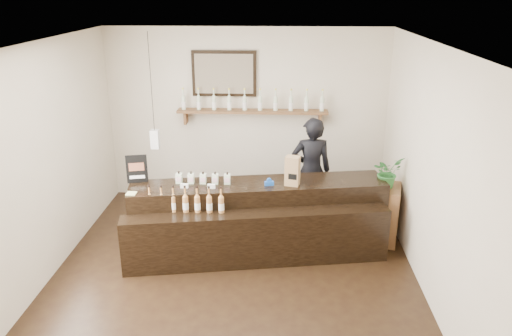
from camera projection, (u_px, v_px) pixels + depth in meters
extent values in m
plane|color=black|center=(234.00, 273.00, 6.24)|extent=(5.00, 5.00, 0.00)
plane|color=beige|center=(247.00, 115.00, 8.10)|extent=(4.50, 0.00, 4.50)
plane|color=beige|center=(199.00, 294.00, 3.41)|extent=(4.50, 0.00, 4.50)
plane|color=beige|center=(42.00, 165.00, 5.86)|extent=(0.00, 5.00, 5.00)
plane|color=beige|center=(430.00, 171.00, 5.66)|extent=(0.00, 5.00, 5.00)
plane|color=white|center=(230.00, 44.00, 5.27)|extent=(5.00, 5.00, 0.00)
cube|color=brown|center=(252.00, 111.00, 7.94)|extent=(2.40, 0.25, 0.04)
cube|color=brown|center=(186.00, 117.00, 8.06)|extent=(0.04, 0.20, 0.20)
cube|color=brown|center=(320.00, 119.00, 7.96)|extent=(0.04, 0.20, 0.20)
cube|color=black|center=(224.00, 74.00, 7.85)|extent=(1.02, 0.04, 0.72)
cube|color=#463D2D|center=(224.00, 74.00, 7.83)|extent=(0.92, 0.01, 0.62)
cube|color=white|center=(155.00, 139.00, 7.37)|extent=(0.12, 0.12, 0.28)
cylinder|color=black|center=(151.00, 82.00, 7.08)|extent=(0.01, 0.01, 1.41)
cylinder|color=beige|center=(184.00, 103.00, 7.95)|extent=(0.07, 0.07, 0.20)
cone|color=beige|center=(183.00, 95.00, 7.90)|extent=(0.07, 0.07, 0.05)
cylinder|color=beige|center=(183.00, 91.00, 7.88)|extent=(0.02, 0.02, 0.07)
cylinder|color=gold|center=(183.00, 89.00, 7.87)|extent=(0.03, 0.03, 0.02)
cylinder|color=white|center=(184.00, 104.00, 7.95)|extent=(0.07, 0.07, 0.09)
cylinder|color=beige|center=(199.00, 103.00, 7.94)|extent=(0.07, 0.07, 0.20)
cone|color=beige|center=(198.00, 95.00, 7.89)|extent=(0.07, 0.07, 0.05)
cylinder|color=beige|center=(198.00, 92.00, 7.87)|extent=(0.02, 0.02, 0.07)
cylinder|color=gold|center=(198.00, 89.00, 7.86)|extent=(0.03, 0.03, 0.02)
cylinder|color=white|center=(199.00, 105.00, 7.94)|extent=(0.07, 0.07, 0.09)
cylinder|color=beige|center=(214.00, 103.00, 7.93)|extent=(0.07, 0.07, 0.20)
cone|color=beige|center=(214.00, 96.00, 7.88)|extent=(0.07, 0.07, 0.05)
cylinder|color=beige|center=(214.00, 92.00, 7.86)|extent=(0.02, 0.02, 0.07)
cylinder|color=gold|center=(214.00, 89.00, 7.84)|extent=(0.03, 0.03, 0.02)
cylinder|color=white|center=(214.00, 105.00, 7.93)|extent=(0.07, 0.07, 0.09)
cylinder|color=beige|center=(229.00, 104.00, 7.91)|extent=(0.07, 0.07, 0.20)
cone|color=beige|center=(229.00, 96.00, 7.87)|extent=(0.07, 0.07, 0.05)
cylinder|color=beige|center=(229.00, 92.00, 7.85)|extent=(0.02, 0.02, 0.07)
cylinder|color=gold|center=(229.00, 89.00, 7.83)|extent=(0.03, 0.03, 0.02)
cylinder|color=white|center=(229.00, 105.00, 7.92)|extent=(0.07, 0.07, 0.09)
cylinder|color=beige|center=(245.00, 104.00, 7.90)|extent=(0.07, 0.07, 0.20)
cone|color=beige|center=(245.00, 96.00, 7.86)|extent=(0.07, 0.07, 0.05)
cylinder|color=beige|center=(245.00, 92.00, 7.84)|extent=(0.02, 0.02, 0.07)
cylinder|color=gold|center=(245.00, 89.00, 7.82)|extent=(0.03, 0.03, 0.02)
cylinder|color=white|center=(245.00, 105.00, 7.91)|extent=(0.07, 0.07, 0.09)
cylinder|color=beige|center=(260.00, 104.00, 7.89)|extent=(0.07, 0.07, 0.20)
cone|color=beige|center=(260.00, 96.00, 7.85)|extent=(0.07, 0.07, 0.05)
cylinder|color=beige|center=(260.00, 92.00, 7.83)|extent=(0.02, 0.02, 0.07)
cylinder|color=gold|center=(260.00, 89.00, 7.81)|extent=(0.03, 0.03, 0.02)
cylinder|color=white|center=(260.00, 105.00, 7.90)|extent=(0.07, 0.07, 0.09)
cylinder|color=beige|center=(275.00, 104.00, 7.88)|extent=(0.07, 0.07, 0.20)
cone|color=beige|center=(276.00, 96.00, 7.84)|extent=(0.07, 0.07, 0.05)
cylinder|color=beige|center=(276.00, 92.00, 7.82)|extent=(0.02, 0.02, 0.07)
cylinder|color=gold|center=(276.00, 89.00, 7.80)|extent=(0.03, 0.03, 0.02)
cylinder|color=white|center=(275.00, 105.00, 7.89)|extent=(0.07, 0.07, 0.09)
cylinder|color=beige|center=(291.00, 104.00, 7.87)|extent=(0.07, 0.07, 0.20)
cone|color=beige|center=(291.00, 96.00, 7.83)|extent=(0.07, 0.07, 0.05)
cylinder|color=beige|center=(291.00, 93.00, 7.81)|extent=(0.02, 0.02, 0.07)
cylinder|color=gold|center=(291.00, 90.00, 7.79)|extent=(0.03, 0.03, 0.02)
cylinder|color=white|center=(291.00, 105.00, 7.88)|extent=(0.07, 0.07, 0.09)
cylinder|color=beige|center=(306.00, 104.00, 7.86)|extent=(0.07, 0.07, 0.20)
cone|color=beige|center=(307.00, 96.00, 7.82)|extent=(0.07, 0.07, 0.05)
cylinder|color=beige|center=(307.00, 93.00, 7.80)|extent=(0.02, 0.02, 0.07)
cylinder|color=gold|center=(307.00, 90.00, 7.78)|extent=(0.03, 0.03, 0.02)
cylinder|color=white|center=(306.00, 106.00, 7.87)|extent=(0.07, 0.07, 0.09)
cylinder|color=beige|center=(322.00, 105.00, 7.85)|extent=(0.07, 0.07, 0.20)
cone|color=beige|center=(322.00, 97.00, 7.81)|extent=(0.07, 0.07, 0.05)
cylinder|color=beige|center=(323.00, 93.00, 7.78)|extent=(0.02, 0.02, 0.07)
cylinder|color=gold|center=(323.00, 90.00, 7.77)|extent=(0.03, 0.03, 0.02)
cylinder|color=white|center=(322.00, 106.00, 7.86)|extent=(0.07, 0.07, 0.09)
cube|color=black|center=(259.00, 215.00, 6.72)|extent=(3.43, 1.14, 0.94)
cube|color=black|center=(257.00, 239.00, 6.34)|extent=(3.38, 0.84, 0.72)
cube|color=white|center=(184.00, 186.00, 6.38)|extent=(0.10, 0.04, 0.05)
cube|color=white|center=(211.00, 186.00, 6.37)|extent=(0.10, 0.04, 0.05)
cube|color=#CED682|center=(132.00, 206.00, 6.27)|extent=(0.12, 0.12, 0.12)
cube|color=#CED682|center=(132.00, 197.00, 6.22)|extent=(0.12, 0.12, 0.12)
cube|color=beige|center=(179.00, 178.00, 6.53)|extent=(0.08, 0.08, 0.13)
cube|color=beige|center=(178.00, 179.00, 6.49)|extent=(0.07, 0.00, 0.06)
cylinder|color=black|center=(179.00, 173.00, 6.51)|extent=(0.02, 0.02, 0.03)
cube|color=beige|center=(191.00, 178.00, 6.53)|extent=(0.08, 0.08, 0.13)
cube|color=beige|center=(191.00, 180.00, 6.49)|extent=(0.07, 0.00, 0.06)
cylinder|color=black|center=(191.00, 173.00, 6.50)|extent=(0.02, 0.02, 0.03)
cube|color=beige|center=(203.00, 179.00, 6.52)|extent=(0.08, 0.08, 0.13)
cube|color=beige|center=(203.00, 180.00, 6.48)|extent=(0.07, 0.00, 0.06)
cylinder|color=black|center=(203.00, 173.00, 6.49)|extent=(0.02, 0.02, 0.03)
cube|color=beige|center=(215.00, 179.00, 6.51)|extent=(0.08, 0.08, 0.13)
cube|color=beige|center=(215.00, 180.00, 6.47)|extent=(0.07, 0.00, 0.06)
cylinder|color=black|center=(215.00, 173.00, 6.49)|extent=(0.02, 0.02, 0.03)
cube|color=beige|center=(227.00, 179.00, 6.51)|extent=(0.08, 0.08, 0.13)
cube|color=beige|center=(227.00, 180.00, 6.46)|extent=(0.07, 0.00, 0.06)
cylinder|color=black|center=(227.00, 173.00, 6.48)|extent=(0.02, 0.02, 0.03)
cylinder|color=#AD723A|center=(150.00, 204.00, 6.24)|extent=(0.07, 0.07, 0.20)
cone|color=#AD723A|center=(149.00, 194.00, 6.20)|extent=(0.07, 0.07, 0.05)
cylinder|color=#AD723A|center=(149.00, 190.00, 6.18)|extent=(0.02, 0.02, 0.07)
cylinder|color=black|center=(149.00, 186.00, 6.16)|extent=(0.03, 0.03, 0.02)
cylinder|color=white|center=(150.00, 205.00, 6.25)|extent=(0.07, 0.07, 0.09)
cylinder|color=#AD723A|center=(162.00, 204.00, 6.23)|extent=(0.07, 0.07, 0.20)
cone|color=#AD723A|center=(161.00, 194.00, 6.19)|extent=(0.07, 0.07, 0.05)
cylinder|color=#AD723A|center=(161.00, 190.00, 6.17)|extent=(0.02, 0.02, 0.07)
cylinder|color=black|center=(161.00, 186.00, 6.15)|extent=(0.03, 0.03, 0.02)
cylinder|color=white|center=(162.00, 205.00, 6.24)|extent=(0.07, 0.07, 0.09)
cylinder|color=#AD723A|center=(174.00, 204.00, 6.23)|extent=(0.07, 0.07, 0.20)
cone|color=#AD723A|center=(173.00, 195.00, 6.18)|extent=(0.07, 0.07, 0.05)
cylinder|color=#AD723A|center=(173.00, 190.00, 6.16)|extent=(0.02, 0.02, 0.07)
cylinder|color=black|center=(173.00, 187.00, 6.15)|extent=(0.03, 0.03, 0.02)
cylinder|color=white|center=(174.00, 205.00, 6.23)|extent=(0.07, 0.07, 0.09)
cylinder|color=#AD723A|center=(186.00, 204.00, 6.22)|extent=(0.07, 0.07, 0.20)
cone|color=#AD723A|center=(185.00, 195.00, 6.18)|extent=(0.07, 0.07, 0.05)
cylinder|color=#AD723A|center=(185.00, 190.00, 6.16)|extent=(0.02, 0.02, 0.07)
cylinder|color=black|center=(185.00, 187.00, 6.14)|extent=(0.03, 0.03, 0.02)
cylinder|color=white|center=(186.00, 206.00, 6.23)|extent=(0.07, 0.07, 0.09)
cylinder|color=#AD723A|center=(197.00, 204.00, 6.21)|extent=(0.07, 0.07, 0.20)
cone|color=#AD723A|center=(197.00, 195.00, 6.17)|extent=(0.07, 0.07, 0.05)
cylinder|color=#AD723A|center=(197.00, 191.00, 6.15)|extent=(0.02, 0.02, 0.07)
cylinder|color=black|center=(197.00, 187.00, 6.13)|extent=(0.03, 0.03, 0.02)
cylinder|color=white|center=(198.00, 206.00, 6.22)|extent=(0.07, 0.07, 0.09)
cylinder|color=#AD723A|center=(209.00, 205.00, 6.21)|extent=(0.07, 0.07, 0.20)
cone|color=#AD723A|center=(209.00, 195.00, 6.16)|extent=(0.07, 0.07, 0.05)
cylinder|color=#AD723A|center=(209.00, 191.00, 6.14)|extent=(0.02, 0.02, 0.07)
cylinder|color=black|center=(209.00, 187.00, 6.13)|extent=(0.03, 0.03, 0.02)
cylinder|color=white|center=(209.00, 206.00, 6.21)|extent=(0.07, 0.07, 0.09)
cylinder|color=#AD723A|center=(221.00, 205.00, 6.20)|extent=(0.07, 0.07, 0.20)
cone|color=#AD723A|center=(221.00, 196.00, 6.16)|extent=(0.07, 0.07, 0.05)
cylinder|color=#AD723A|center=(221.00, 191.00, 6.14)|extent=(0.02, 0.02, 0.07)
cylinder|color=black|center=(221.00, 188.00, 6.12)|extent=(0.03, 0.03, 0.02)
cylinder|color=white|center=(221.00, 206.00, 6.21)|extent=(0.07, 0.07, 0.09)
cube|color=black|center=(137.00, 169.00, 6.50)|extent=(0.27, 0.08, 0.38)
cube|color=brown|center=(136.00, 167.00, 6.48)|extent=(0.19, 0.05, 0.11)
cube|color=white|center=(137.00, 177.00, 6.53)|extent=(0.19, 0.05, 0.04)
cube|color=olive|center=(292.00, 171.00, 6.42)|extent=(0.21, 0.18, 0.39)
cube|color=black|center=(292.00, 177.00, 6.37)|extent=(0.11, 0.03, 0.08)
cube|color=#184EAC|center=(269.00, 183.00, 6.46)|extent=(0.12, 0.07, 0.05)
cylinder|color=#184EAC|center=(269.00, 180.00, 6.45)|extent=(0.07, 0.04, 0.06)
cube|color=brown|center=(383.00, 214.00, 6.93)|extent=(0.52, 0.63, 0.80)
imported|color=#2C6F2E|center=(387.00, 172.00, 6.72)|extent=(0.51, 0.50, 0.43)
imported|color=black|center=(311.00, 164.00, 7.33)|extent=(0.70, 0.49, 1.83)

